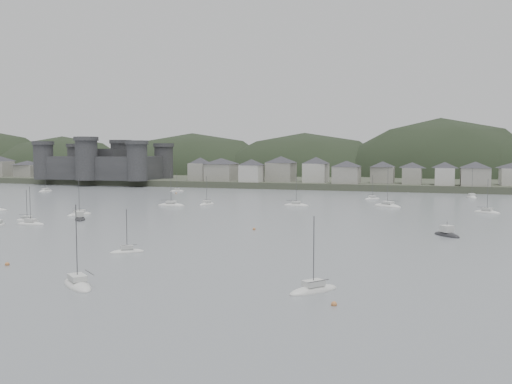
% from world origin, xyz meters
% --- Properties ---
extents(ground, '(900.00, 900.00, 0.00)m').
position_xyz_m(ground, '(0.00, 0.00, 0.00)').
color(ground, slate).
rests_on(ground, ground).
extents(far_shore_land, '(900.00, 250.00, 3.00)m').
position_xyz_m(far_shore_land, '(0.00, 295.00, 1.50)').
color(far_shore_land, '#383D2D').
rests_on(far_shore_land, ground).
extents(forested_ridge, '(851.55, 103.94, 102.57)m').
position_xyz_m(forested_ridge, '(4.83, 269.40, -11.28)').
color(forested_ridge, black).
rests_on(forested_ridge, ground).
extents(castle, '(66.00, 43.00, 20.00)m').
position_xyz_m(castle, '(-120.00, 179.80, 10.96)').
color(castle, '#323335').
rests_on(castle, far_shore_land).
extents(waterfront_town, '(451.48, 28.46, 12.92)m').
position_xyz_m(waterfront_town, '(50.59, 183.34, 8.66)').
color(waterfront_town, gray).
rests_on(waterfront_town, far_shore_land).
extents(moored_fleet, '(264.88, 172.99, 14.08)m').
position_xyz_m(moored_fleet, '(-7.79, 67.37, 0.18)').
color(moored_fleet, silver).
rests_on(moored_fleet, ground).
extents(motor_launch_near, '(6.61, 7.32, 3.75)m').
position_xyz_m(motor_launch_near, '(51.63, 46.18, 0.30)').
color(motor_launch_near, black).
rests_on(motor_launch_near, ground).
extents(motor_launch_far, '(6.41, 7.40, 3.75)m').
position_xyz_m(motor_launch_far, '(-38.15, 45.20, 0.30)').
color(motor_launch_far, black).
rests_on(motor_launch_far, ground).
extents(mooring_buoys, '(176.03, 147.31, 0.70)m').
position_xyz_m(mooring_buoys, '(2.33, 41.06, 0.15)').
color(mooring_buoys, '#BD743F').
rests_on(mooring_buoys, ground).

